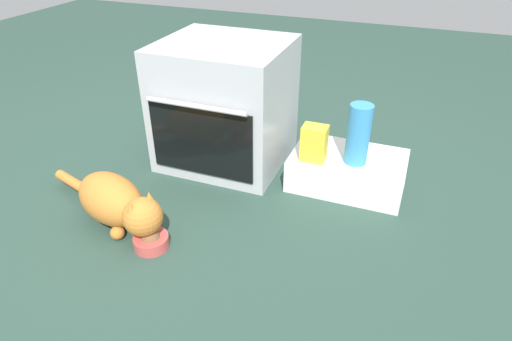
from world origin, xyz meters
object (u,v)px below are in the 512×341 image
Objects in this scene: oven at (225,104)px; cat at (116,202)px; water_bottle at (358,134)px; snack_bag at (314,143)px; pantry_cabinet at (347,170)px; food_bowl at (151,241)px.

oven reaches higher than cat.
water_bottle is (0.93, 0.66, 0.19)m from cat.
cat is 0.96m from snack_bag.
oven is at bearing 177.08° from pantry_cabinet.
water_bottle is at bearing 14.54° from snack_bag.
snack_bag is (0.73, 0.61, 0.13)m from cat.
oven reaches higher than food_bowl.
oven is at bearing 90.82° from food_bowl.
food_bowl is 0.50× the size of water_bottle.
oven is at bearing 173.73° from water_bottle.
oven is 3.66× the size of snack_bag.
food_bowl is at bearing -127.06° from snack_bag.
food_bowl is 0.20× the size of cat.
oven reaches higher than water_bottle.
food_bowl is at bearing -89.18° from oven.
water_bottle is at bearing -6.27° from oven.
water_bottle is 1.67× the size of snack_bag.
snack_bag is (0.53, -0.13, -0.07)m from oven.
oven is at bearing 166.07° from snack_bag.
food_bowl is 0.24m from cat.
snack_bag is at bearing -13.93° from oven.
oven is 0.73m from pantry_cabinet.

